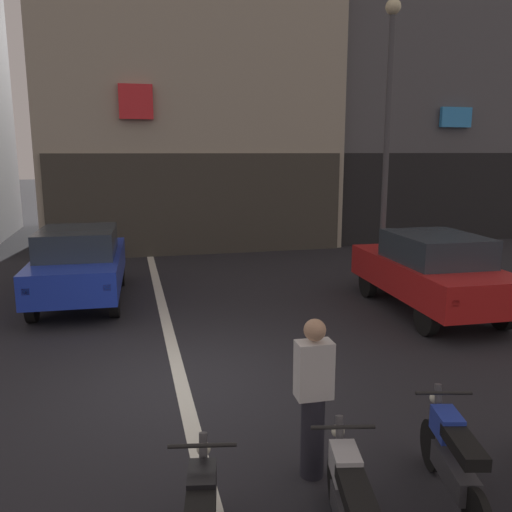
{
  "coord_description": "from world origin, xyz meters",
  "views": [
    {
      "loc": [
        -0.64,
        -7.07,
        3.26
      ],
      "look_at": [
        1.59,
        2.0,
        1.4
      ],
      "focal_mm": 36.93,
      "sensor_mm": 36.0,
      "label": 1
    }
  ],
  "objects": [
    {
      "name": "ground_plane",
      "position": [
        0.0,
        0.0,
        0.0
      ],
      "size": [
        120.0,
        120.0,
        0.0
      ],
      "primitive_type": "plane",
      "color": "#232328"
    },
    {
      "name": "lane_centre_line",
      "position": [
        0.0,
        6.0,
        0.0
      ],
      "size": [
        0.2,
        18.0,
        0.01
      ],
      "primitive_type": "cube",
      "color": "silver",
      "rests_on": "ground"
    },
    {
      "name": "car_blue_crossing_near",
      "position": [
        -1.7,
        4.71,
        0.89
      ],
      "size": [
        1.91,
        4.16,
        1.64
      ],
      "color": "black",
      "rests_on": "ground"
    },
    {
      "name": "car_red_parked_kerbside",
      "position": [
        5.33,
        2.23,
        0.89
      ],
      "size": [
        1.92,
        4.16,
        1.64
      ],
      "color": "black",
      "rests_on": "ground"
    },
    {
      "name": "street_lamp",
      "position": [
        5.52,
        4.76,
        4.08
      ],
      "size": [
        0.36,
        0.36,
        6.7
      ],
      "color": "#47474C",
      "rests_on": "ground"
    },
    {
      "name": "motorcycle_silver_row_left_mid",
      "position": [
        1.0,
        -3.58,
        0.46
      ],
      "size": [
        0.56,
        1.65,
        0.98
      ],
      "color": "black",
      "rests_on": "ground"
    },
    {
      "name": "motorcycle_blue_row_centre",
      "position": [
        2.19,
        -3.21,
        0.46
      ],
      "size": [
        0.58,
        1.64,
        0.98
      ],
      "color": "black",
      "rests_on": "ground"
    },
    {
      "name": "person_by_motorcycles",
      "position": [
        1.08,
        -2.48,
        0.86
      ],
      "size": [
        0.36,
        0.24,
        1.67
      ],
      "color": "#23232D",
      "rests_on": "ground"
    }
  ]
}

